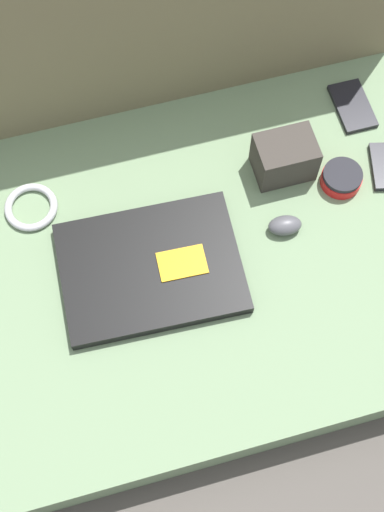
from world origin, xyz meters
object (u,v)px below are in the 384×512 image
at_px(speaker_puck, 342,178).
at_px(phone_silver, 352,106).
at_px(computer_mouse, 285,225).
at_px(laptop, 151,266).
at_px(camera_pouch, 285,157).

distance_m(speaker_puck, phone_silver, 0.18).
distance_m(computer_mouse, speaker_puck, 0.16).
relative_size(speaker_puck, phone_silver, 0.67).
xyz_separation_m(laptop, camera_pouch, (0.31, 0.14, 0.03)).
xyz_separation_m(laptop, speaker_puck, (0.41, 0.08, 0.00)).
height_order(speaker_puck, camera_pouch, camera_pouch).
xyz_separation_m(laptop, phone_silver, (0.50, 0.24, -0.01)).
height_order(laptop, phone_silver, laptop).
bearing_deg(camera_pouch, computer_mouse, -106.60).
relative_size(laptop, camera_pouch, 3.01).
xyz_separation_m(phone_silver, camera_pouch, (-0.19, -0.10, 0.04)).
height_order(speaker_puck, phone_silver, speaker_puck).
height_order(computer_mouse, camera_pouch, camera_pouch).
bearing_deg(laptop, camera_pouch, 27.54).
bearing_deg(computer_mouse, phone_silver, 52.68).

